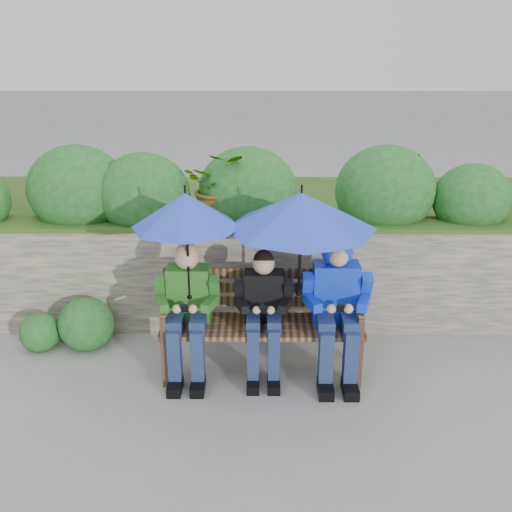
{
  "coord_description": "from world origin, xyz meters",
  "views": [
    {
      "loc": [
        0.03,
        -4.16,
        2.54
      ],
      "look_at": [
        0.0,
        0.1,
        0.95
      ],
      "focal_mm": 40.0,
      "sensor_mm": 36.0,
      "label": 1
    }
  ],
  "objects_px": {
    "park_bench": "(262,315)",
    "umbrella_right": "(301,211)",
    "boy_left": "(188,305)",
    "umbrella_left": "(186,210)",
    "boy_middle": "(264,308)",
    "boy_right": "(337,297)"
  },
  "relations": [
    {
      "from": "boy_left",
      "to": "umbrella_right",
      "type": "distance_m",
      "value": 1.16
    },
    {
      "from": "boy_left",
      "to": "boy_middle",
      "type": "distance_m",
      "value": 0.6
    },
    {
      "from": "park_bench",
      "to": "boy_right",
      "type": "relative_size",
      "value": 1.4
    },
    {
      "from": "boy_middle",
      "to": "boy_right",
      "type": "xyz_separation_m",
      "value": [
        0.57,
        0.0,
        0.09
      ]
    },
    {
      "from": "boy_left",
      "to": "boy_middle",
      "type": "relative_size",
      "value": 1.06
    },
    {
      "from": "boy_middle",
      "to": "boy_right",
      "type": "distance_m",
      "value": 0.58
    },
    {
      "from": "boy_middle",
      "to": "park_bench",
      "type": "bearing_deg",
      "value": 100.23
    },
    {
      "from": "umbrella_right",
      "to": "boy_left",
      "type": "bearing_deg",
      "value": -177.89
    },
    {
      "from": "boy_left",
      "to": "umbrella_left",
      "type": "bearing_deg",
      "value": 22.15
    },
    {
      "from": "boy_left",
      "to": "boy_right",
      "type": "distance_m",
      "value": 1.17
    },
    {
      "from": "boy_middle",
      "to": "umbrella_left",
      "type": "bearing_deg",
      "value": 179.91
    },
    {
      "from": "boy_left",
      "to": "boy_right",
      "type": "height_order",
      "value": "boy_right"
    },
    {
      "from": "boy_left",
      "to": "umbrella_right",
      "type": "xyz_separation_m",
      "value": [
        0.88,
        0.03,
        0.76
      ]
    },
    {
      "from": "park_bench",
      "to": "umbrella_left",
      "type": "height_order",
      "value": "umbrella_left"
    },
    {
      "from": "boy_left",
      "to": "umbrella_left",
      "type": "xyz_separation_m",
      "value": [
        0.02,
        0.01,
        0.77
      ]
    },
    {
      "from": "park_bench",
      "to": "umbrella_right",
      "type": "height_order",
      "value": "umbrella_right"
    },
    {
      "from": "umbrella_left",
      "to": "umbrella_right",
      "type": "bearing_deg",
      "value": 1.68
    },
    {
      "from": "park_bench",
      "to": "boy_middle",
      "type": "bearing_deg",
      "value": -79.77
    },
    {
      "from": "boy_middle",
      "to": "umbrella_left",
      "type": "xyz_separation_m",
      "value": [
        -0.58,
        0.0,
        0.8
      ]
    },
    {
      "from": "umbrella_right",
      "to": "park_bench",
      "type": "bearing_deg",
      "value": 171.81
    },
    {
      "from": "boy_left",
      "to": "boy_right",
      "type": "relative_size",
      "value": 0.95
    },
    {
      "from": "boy_left",
      "to": "boy_middle",
      "type": "bearing_deg",
      "value": 0.59
    }
  ]
}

